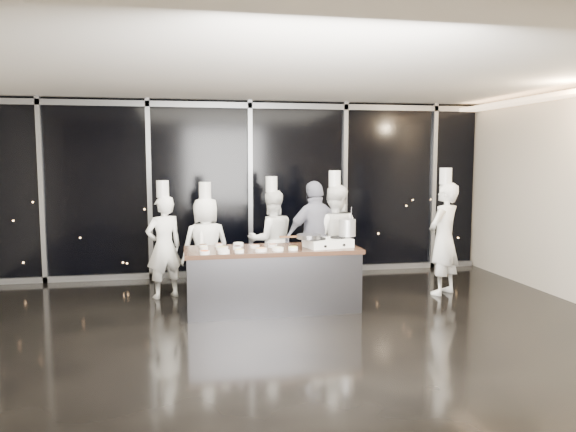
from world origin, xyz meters
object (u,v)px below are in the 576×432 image
stove (328,243)px  chef_left (206,245)px  frying_pan (308,237)px  chef_right (334,238)px  chef_center (272,239)px  stock_pot (347,228)px  guest (316,238)px  demo_counter (273,279)px  chef_side (444,237)px  chef_far_left (164,245)px

stove → chef_left: chef_left is taller
frying_pan → chef_left: 1.85m
chef_right → chef_center: bearing=-0.9°
chef_center → chef_right: bearing=151.3°
stock_pot → chef_left: size_ratio=0.14×
stock_pot → guest: guest is taller
stove → stock_pot: size_ratio=2.89×
stove → stock_pot: bearing=1.4°
demo_counter → chef_right: (1.16, 0.92, 0.42)m
guest → chef_right: size_ratio=0.92×
chef_left → frying_pan: bearing=124.8°
stove → chef_side: chef_side is taller
frying_pan → chef_far_left: chef_far_left is taller
chef_right → stock_pot: bearing=106.7°
stove → frying_pan: bearing=179.0°
stock_pot → chef_far_left: 2.84m
chef_right → chef_side: (1.67, -0.48, 0.03)m
guest → chef_side: size_ratio=0.90×
guest → chef_right: (0.33, 0.09, -0.03)m
frying_pan → guest: (0.34, 0.97, -0.17)m
stove → guest: (0.04, 0.91, -0.06)m
chef_center → stock_pot: bearing=117.4°
frying_pan → chef_far_left: size_ratio=0.34×
stove → stock_pot: 0.37m
demo_counter → stove: (0.79, -0.08, 0.51)m
chef_side → chef_right: bearing=-50.3°
stock_pot → chef_left: bearing=151.4°
frying_pan → chef_center: (-0.29, 1.44, -0.24)m
chef_far_left → chef_center: (1.73, 0.26, 0.01)m
guest → stock_pot: bearing=92.4°
stove → chef_far_left: 2.58m
chef_center → chef_side: bearing=154.9°
guest → stove: bearing=72.6°
demo_counter → chef_right: chef_right is taller
stove → stock_pot: (0.30, 0.07, 0.20)m
stove → chef_center: size_ratio=0.38×
demo_counter → chef_center: bearing=81.3°
stock_pot → chef_center: bearing=124.4°
frying_pan → stock_pot: stock_pot is taller
demo_counter → stock_pot: (1.09, -0.00, 0.71)m
demo_counter → stove: size_ratio=3.50×
stock_pot → stove: bearing=-166.4°
chef_center → guest: bearing=136.5°
stove → chef_right: 1.07m
stock_pot → demo_counter: bearing=179.8°
stove → chef_far_left: size_ratio=0.39×
stove → chef_far_left: bearing=142.0°
chef_left → chef_far_left: bearing=-11.0°
chef_center → chef_left: bearing=4.9°
demo_counter → frying_pan: frying_pan is taller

